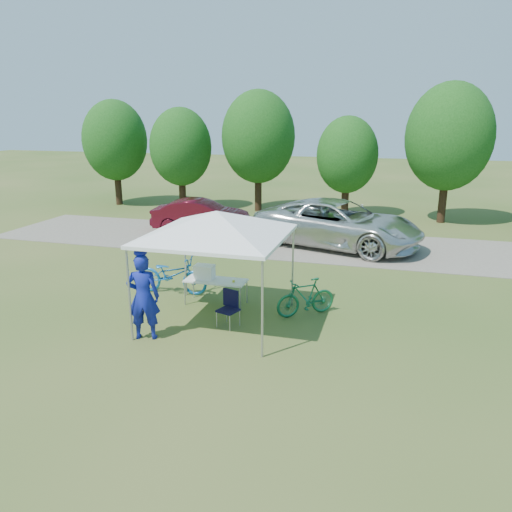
{
  "coord_description": "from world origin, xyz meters",
  "views": [
    {
      "loc": [
        3.94,
        -10.56,
        4.84
      ],
      "look_at": [
        0.37,
        2.0,
        1.14
      ],
      "focal_mm": 35.0,
      "sensor_mm": 36.0,
      "label": 1
    }
  ],
  "objects_px": {
    "folding_chair": "(229,305)",
    "bike_blue": "(172,274)",
    "minivan": "(338,224)",
    "sedan": "(201,215)",
    "bike_green": "(306,297)",
    "folding_table": "(216,281)",
    "cooler": "(204,272)",
    "cyclist": "(143,297)"
  },
  "relations": [
    {
      "from": "folding_chair",
      "to": "bike_blue",
      "type": "xyz_separation_m",
      "value": [
        -2.27,
        1.67,
        0.04
      ]
    },
    {
      "from": "folding_table",
      "to": "bike_green",
      "type": "distance_m",
      "value": 2.43
    },
    {
      "from": "minivan",
      "to": "sedan",
      "type": "bearing_deg",
      "value": 96.68
    },
    {
      "from": "minivan",
      "to": "folding_table",
      "type": "bearing_deg",
      "value": 177.33
    },
    {
      "from": "bike_green",
      "to": "cyclist",
      "type": "bearing_deg",
      "value": -91.79
    },
    {
      "from": "folding_table",
      "to": "bike_blue",
      "type": "distance_m",
      "value": 1.55
    },
    {
      "from": "bike_blue",
      "to": "minivan",
      "type": "distance_m",
      "value": 7.51
    },
    {
      "from": "bike_blue",
      "to": "sedan",
      "type": "relative_size",
      "value": 0.5
    },
    {
      "from": "folding_chair",
      "to": "sedan",
      "type": "xyz_separation_m",
      "value": [
        -4.37,
        9.11,
        0.2
      ]
    },
    {
      "from": "folding_chair",
      "to": "bike_blue",
      "type": "distance_m",
      "value": 2.82
    },
    {
      "from": "cooler",
      "to": "bike_blue",
      "type": "distance_m",
      "value": 1.29
    },
    {
      "from": "folding_table",
      "to": "folding_chair",
      "type": "distance_m",
      "value": 1.45
    },
    {
      "from": "folding_chair",
      "to": "minivan",
      "type": "distance_m",
      "value": 8.27
    },
    {
      "from": "cyclist",
      "to": "folding_table",
      "type": "bearing_deg",
      "value": -124.56
    },
    {
      "from": "bike_blue",
      "to": "minivan",
      "type": "xyz_separation_m",
      "value": [
        3.84,
        6.44,
        0.35
      ]
    },
    {
      "from": "folding_table",
      "to": "folding_chair",
      "type": "relative_size",
      "value": 1.89
    },
    {
      "from": "folding_chair",
      "to": "bike_blue",
      "type": "bearing_deg",
      "value": 162.11
    },
    {
      "from": "folding_table",
      "to": "minivan",
      "type": "relative_size",
      "value": 0.26
    },
    {
      "from": "cyclist",
      "to": "bike_green",
      "type": "xyz_separation_m",
      "value": [
        3.22,
        2.3,
        -0.51
      ]
    },
    {
      "from": "bike_blue",
      "to": "minivan",
      "type": "relative_size",
      "value": 0.33
    },
    {
      "from": "folding_table",
      "to": "minivan",
      "type": "bearing_deg",
      "value": 71.11
    },
    {
      "from": "cooler",
      "to": "cyclist",
      "type": "bearing_deg",
      "value": -101.24
    },
    {
      "from": "folding_chair",
      "to": "cyclist",
      "type": "relative_size",
      "value": 0.44
    },
    {
      "from": "folding_table",
      "to": "sedan",
      "type": "xyz_separation_m",
      "value": [
        -3.58,
        7.89,
        0.08
      ]
    },
    {
      "from": "folding_table",
      "to": "bike_blue",
      "type": "xyz_separation_m",
      "value": [
        -1.48,
        0.45,
        -0.08
      ]
    },
    {
      "from": "cyclist",
      "to": "sedan",
      "type": "xyz_separation_m",
      "value": [
        -2.79,
        10.31,
        -0.28
      ]
    },
    {
      "from": "cooler",
      "to": "sedan",
      "type": "height_order",
      "value": "sedan"
    },
    {
      "from": "cyclist",
      "to": "sedan",
      "type": "distance_m",
      "value": 10.68
    },
    {
      "from": "sedan",
      "to": "bike_blue",
      "type": "bearing_deg",
      "value": -172.49
    },
    {
      "from": "bike_green",
      "to": "sedan",
      "type": "height_order",
      "value": "sedan"
    },
    {
      "from": "folding_table",
      "to": "cooler",
      "type": "height_order",
      "value": "cooler"
    },
    {
      "from": "bike_blue",
      "to": "sedan",
      "type": "height_order",
      "value": "sedan"
    },
    {
      "from": "cooler",
      "to": "minivan",
      "type": "relative_size",
      "value": 0.08
    },
    {
      "from": "bike_green",
      "to": "minivan",
      "type": "height_order",
      "value": "minivan"
    },
    {
      "from": "cooler",
      "to": "sedan",
      "type": "relative_size",
      "value": 0.13
    },
    {
      "from": "folding_chair",
      "to": "bike_green",
      "type": "distance_m",
      "value": 1.97
    },
    {
      "from": "bike_blue",
      "to": "bike_green",
      "type": "relative_size",
      "value": 1.31
    },
    {
      "from": "cooler",
      "to": "cyclist",
      "type": "xyz_separation_m",
      "value": [
        -0.48,
        -2.42,
        0.12
      ]
    },
    {
      "from": "minivan",
      "to": "sedan",
      "type": "xyz_separation_m",
      "value": [
        -5.94,
        1.0,
        -0.19
      ]
    },
    {
      "from": "bike_blue",
      "to": "sedan",
      "type": "xyz_separation_m",
      "value": [
        -2.1,
        7.44,
        0.16
      ]
    },
    {
      "from": "cooler",
      "to": "bike_green",
      "type": "xyz_separation_m",
      "value": [
        2.73,
        -0.12,
        -0.38
      ]
    },
    {
      "from": "cyclist",
      "to": "cooler",
      "type": "bearing_deg",
      "value": -117.63
    }
  ]
}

